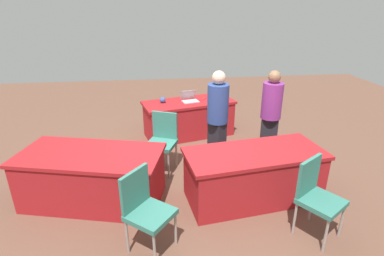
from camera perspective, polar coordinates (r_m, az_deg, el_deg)
ground_plane at (r=4.61m, az=-0.98°, el=-11.46°), size 14.40×14.40×0.00m
table_foreground at (r=6.26m, az=-0.63°, el=1.86°), size 1.96×1.19×0.73m
table_mid_left at (r=4.32m, az=11.48°, el=-8.73°), size 1.97×1.06×0.73m
table_back_left at (r=4.41m, az=-18.24°, el=-8.79°), size 2.06×1.35×0.73m
chair_tucked_right at (r=3.41m, az=-8.87°, el=-14.50°), size 0.62×0.62×0.94m
chair_aisle at (r=4.91m, az=-5.60°, el=-1.97°), size 0.58×0.58×0.96m
chair_by_pillar at (r=3.83m, az=22.46°, el=-11.43°), size 0.61×0.61×0.95m
person_presenter at (r=5.29m, az=14.67°, el=2.99°), size 0.43×0.43×1.58m
person_attendee_browsing at (r=4.89m, az=4.85°, el=2.42°), size 0.46×0.46×1.63m
laptop_silver at (r=6.15m, az=-0.44°, el=5.45°), size 0.38×0.36×0.21m
yarn_ball at (r=6.07m, az=-5.57°, el=5.30°), size 0.12×0.12×0.12m
scissors_red at (r=6.28m, az=2.14°, el=5.47°), size 0.14×0.17×0.01m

